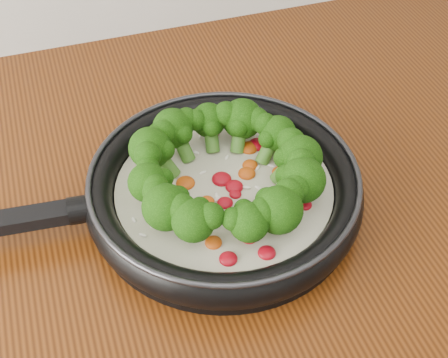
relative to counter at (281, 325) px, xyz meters
name	(u,v)px	position (x,y,z in m)	size (l,w,h in m)	color
counter	(281,325)	(0.00, 0.00, 0.00)	(1.60, 0.80, 0.90)	#371606
skillet	(223,185)	(-0.14, -0.06, 0.49)	(0.57, 0.38, 0.10)	black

